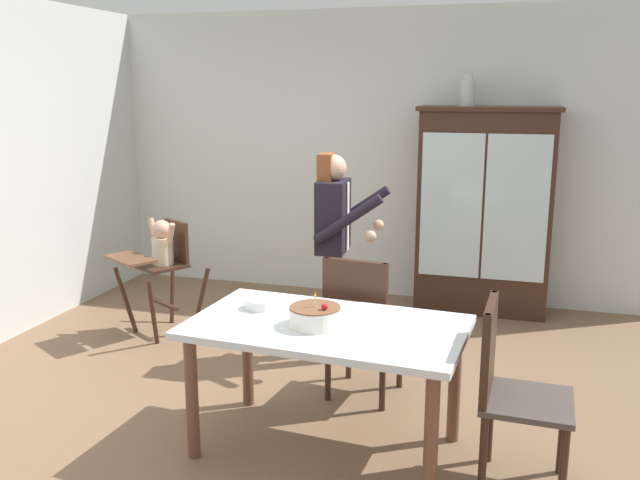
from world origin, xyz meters
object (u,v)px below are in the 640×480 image
(dining_chair_far_side, at_px, (360,319))
(dining_table, at_px, (326,341))
(adult_person, at_px, (335,231))
(birthday_cake, at_px, (315,316))
(high_chair_with_toddler, at_px, (161,256))
(serving_bowl, at_px, (261,304))
(dining_chair_right_end, at_px, (507,382))
(ceramic_vase, at_px, (467,92))
(china_cabinet, at_px, (484,211))

(dining_chair_far_side, bearing_deg, dining_table, 93.72)
(dining_table, bearing_deg, adult_person, 103.16)
(dining_table, bearing_deg, birthday_cake, -133.42)
(high_chair_with_toddler, bearing_deg, dining_chair_far_side, 7.78)
(adult_person, distance_m, serving_bowl, 1.18)
(dining_chair_right_end, bearing_deg, adult_person, 45.04)
(ceramic_vase, bearing_deg, adult_person, -118.91)
(ceramic_vase, height_order, birthday_cake, ceramic_vase)
(dining_chair_right_end, bearing_deg, dining_chair_far_side, 54.51)
(dining_chair_far_side, height_order, dining_chair_right_end, same)
(adult_person, xyz_separation_m, serving_bowl, (-0.13, -1.16, -0.20))
(ceramic_vase, relative_size, birthday_cake, 0.96)
(dining_table, relative_size, dining_chair_far_side, 1.61)
(ceramic_vase, xyz_separation_m, high_chair_with_toddler, (-2.27, -1.34, -1.30))
(high_chair_with_toddler, xyz_separation_m, dining_chair_far_side, (1.83, -0.76, -0.10))
(china_cabinet, height_order, serving_bowl, china_cabinet)
(china_cabinet, xyz_separation_m, dining_chair_far_side, (-0.64, -2.09, -0.37))
(china_cabinet, xyz_separation_m, high_chair_with_toddler, (-2.47, -1.33, -0.27))
(high_chair_with_toddler, relative_size, dining_chair_right_end, 0.99)
(china_cabinet, relative_size, birthday_cake, 6.54)
(adult_person, distance_m, dining_table, 1.38)
(china_cabinet, relative_size, dining_table, 1.19)
(china_cabinet, bearing_deg, birthday_cake, -104.69)
(serving_bowl, bearing_deg, dining_chair_far_side, 46.34)
(china_cabinet, distance_m, dining_chair_far_side, 2.22)
(dining_table, distance_m, serving_bowl, 0.48)
(high_chair_with_toddler, relative_size, dining_table, 0.62)
(china_cabinet, bearing_deg, serving_bowl, -113.34)
(adult_person, relative_size, dining_chair_far_side, 1.59)
(high_chair_with_toddler, height_order, dining_table, high_chair_with_toddler)
(high_chair_with_toddler, distance_m, dining_chair_far_side, 1.98)
(china_cabinet, height_order, adult_person, china_cabinet)
(china_cabinet, relative_size, dining_chair_far_side, 1.91)
(china_cabinet, xyz_separation_m, ceramic_vase, (-0.19, 0.00, 1.03))
(adult_person, bearing_deg, dining_chair_far_side, -156.12)
(dining_table, distance_m, dining_chair_right_end, 0.96)
(dining_chair_far_side, bearing_deg, birthday_cake, 90.02)
(birthday_cake, bearing_deg, china_cabinet, 75.31)
(dining_table, height_order, dining_chair_right_end, dining_chair_right_end)
(high_chair_with_toddler, bearing_deg, dining_chair_right_end, 2.10)
(serving_bowl, relative_size, dining_chair_right_end, 0.19)
(ceramic_vase, xyz_separation_m, birthday_cake, (-0.54, -2.79, -1.16))
(ceramic_vase, distance_m, serving_bowl, 3.00)
(dining_chair_right_end, bearing_deg, china_cabinet, 8.09)
(serving_bowl, height_order, dining_chair_right_end, dining_chair_right_end)
(birthday_cake, bearing_deg, serving_bowl, 153.21)
(ceramic_vase, distance_m, dining_table, 3.08)
(high_chair_with_toddler, distance_m, dining_table, 2.27)
(china_cabinet, relative_size, dining_chair_right_end, 1.91)
(serving_bowl, distance_m, dining_chair_right_end, 1.43)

